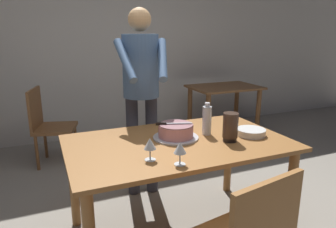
# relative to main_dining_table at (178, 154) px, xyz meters

# --- Properties ---
(back_wall) EXTENTS (10.00, 0.12, 2.70)m
(back_wall) POSITION_rel_main_dining_table_xyz_m (0.00, 2.61, 0.70)
(back_wall) COLOR beige
(back_wall) RESTS_ON ground_plane
(main_dining_table) EXTENTS (1.59, 0.96, 0.75)m
(main_dining_table) POSITION_rel_main_dining_table_xyz_m (0.00, 0.00, 0.00)
(main_dining_table) COLOR #9E6633
(main_dining_table) RESTS_ON ground_plane
(cake_on_platter) EXTENTS (0.34, 0.34, 0.11)m
(cake_on_platter) POSITION_rel_main_dining_table_xyz_m (0.01, 0.06, 0.15)
(cake_on_platter) COLOR silver
(cake_on_platter) RESTS_ON main_dining_table
(cake_knife) EXTENTS (0.26, 0.11, 0.02)m
(cake_knife) POSITION_rel_main_dining_table_xyz_m (-0.06, 0.09, 0.22)
(cake_knife) COLOR silver
(cake_knife) RESTS_ON cake_on_platter
(plate_stack) EXTENTS (0.22, 0.22, 0.05)m
(plate_stack) POSITION_rel_main_dining_table_xyz_m (0.57, -0.10, 0.13)
(plate_stack) COLOR white
(plate_stack) RESTS_ON main_dining_table
(wine_glass_near) EXTENTS (0.08, 0.08, 0.14)m
(wine_glass_near) POSITION_rel_main_dining_table_xyz_m (-0.30, -0.24, 0.21)
(wine_glass_near) COLOR silver
(wine_glass_near) RESTS_ON main_dining_table
(wine_glass_far) EXTENTS (0.08, 0.08, 0.14)m
(wine_glass_far) POSITION_rel_main_dining_table_xyz_m (-0.16, -0.38, 0.21)
(wine_glass_far) COLOR silver
(wine_glass_far) RESTS_ON main_dining_table
(water_bottle) EXTENTS (0.07, 0.07, 0.25)m
(water_bottle) POSITION_rel_main_dining_table_xyz_m (0.27, 0.06, 0.22)
(water_bottle) COLOR silver
(water_bottle) RESTS_ON main_dining_table
(hurricane_lamp) EXTENTS (0.11, 0.11, 0.21)m
(hurricane_lamp) POSITION_rel_main_dining_table_xyz_m (0.35, -0.14, 0.21)
(hurricane_lamp) COLOR black
(hurricane_lamp) RESTS_ON main_dining_table
(person_cutting_cake) EXTENTS (0.46, 0.57, 1.72)m
(person_cutting_cake) POSITION_rel_main_dining_table_xyz_m (-0.05, 0.69, 0.43)
(person_cutting_cake) COLOR #2D2D38
(person_cutting_cake) RESTS_ON ground_plane
(background_table) EXTENTS (1.00, 0.70, 0.74)m
(background_table) POSITION_rel_main_dining_table_xyz_m (1.62, 1.91, -0.07)
(background_table) COLOR brown
(background_table) RESTS_ON ground_plane
(background_chair_0) EXTENTS (0.54, 0.54, 0.90)m
(background_chair_0) POSITION_rel_main_dining_table_xyz_m (-0.84, 1.77, -0.15)
(background_chair_0) COLOR brown
(background_chair_0) RESTS_ON ground_plane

